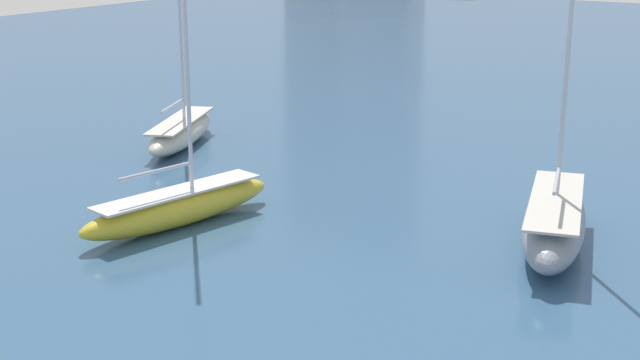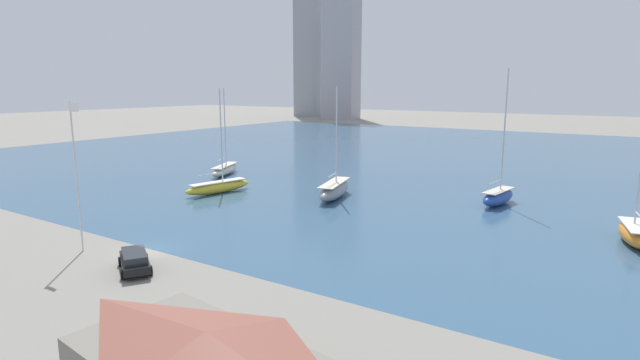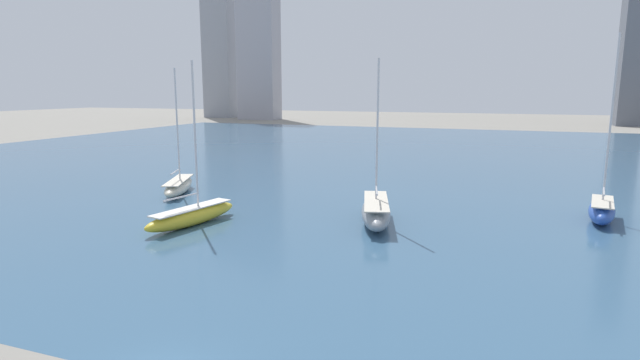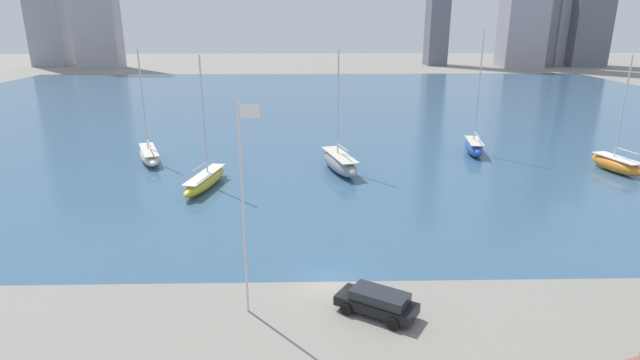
% 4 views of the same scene
% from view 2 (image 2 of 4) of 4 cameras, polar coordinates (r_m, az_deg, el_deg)
% --- Properties ---
extents(ground_plane, '(500.00, 500.00, 0.00)m').
position_cam_2_polar(ground_plane, '(46.46, -18.46, -7.61)').
color(ground_plane, gray).
extents(harbor_water, '(180.00, 140.00, 0.00)m').
position_cam_2_polar(harbor_water, '(104.10, 13.18, 2.58)').
color(harbor_water, '#385B7A').
rests_on(harbor_water, ground_plane).
extents(flag_pole, '(1.24, 0.14, 12.92)m').
position_cam_2_polar(flag_pole, '(46.96, -26.08, 0.79)').
color(flag_pole, silver).
rests_on(flag_pole, ground_plane).
extents(sailboat_cream, '(5.62, 9.60, 13.84)m').
position_cam_2_polar(sailboat_cream, '(82.24, -10.82, 1.22)').
color(sailboat_cream, beige).
rests_on(sailboat_cream, harbor_water).
extents(sailboat_gray, '(5.01, 10.40, 14.10)m').
position_cam_2_polar(sailboat_gray, '(63.82, 1.66, -1.10)').
color(sailboat_gray, gray).
rests_on(sailboat_gray, harbor_water).
extents(sailboat_blue, '(3.19, 7.56, 16.20)m').
position_cam_2_polar(sailboat_blue, '(63.89, 19.70, -1.75)').
color(sailboat_blue, '#284CA8').
rests_on(sailboat_blue, harbor_water).
extents(sailboat_orange, '(3.85, 7.76, 13.45)m').
position_cam_2_polar(sailboat_orange, '(53.94, 32.32, -5.14)').
color(sailboat_orange, orange).
rests_on(sailboat_orange, harbor_water).
extents(sailboat_yellow, '(3.90, 10.08, 13.87)m').
position_cam_2_polar(sailboat_yellow, '(68.30, -11.55, -0.72)').
color(sailboat_yellow, yellow).
rests_on(sailboat_yellow, harbor_water).
extents(parked_wagon_black, '(5.18, 4.23, 1.60)m').
position_cam_2_polar(parked_wagon_black, '(41.66, -20.43, -8.57)').
color(parked_wagon_black, black).
rests_on(parked_wagon_black, ground_plane).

